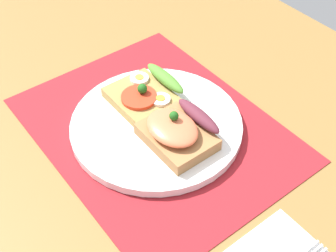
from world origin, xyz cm
name	(u,v)px	position (x,y,z in cm)	size (l,w,h in cm)	color
ground_plane	(157,136)	(0.00, 0.00, -1.60)	(120.00, 90.00, 3.20)	olive
placemat	(156,129)	(0.00, 0.00, 0.15)	(42.51, 32.88, 0.30)	maroon
plate	(156,125)	(0.00, 0.00, 0.99)	(26.93, 26.93, 1.38)	white
sandwich_egg_tomato	(145,94)	(-5.12, 1.66, 3.00)	(10.51, 10.31, 3.89)	#A48144
sandwich_salmon	(177,132)	(5.04, 0.01, 3.62)	(10.66, 9.72, 5.39)	#A06F41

